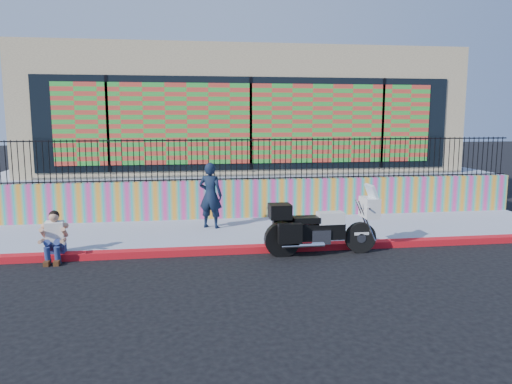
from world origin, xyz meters
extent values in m
plane|color=black|center=(0.00, 0.00, 0.00)|extent=(90.00, 90.00, 0.00)
cube|color=#AD0F0C|center=(0.00, 0.00, 0.07)|extent=(16.00, 0.30, 0.15)
cube|color=#8D93A9|center=(0.00, 1.65, 0.07)|extent=(16.00, 3.00, 0.15)
cube|color=#E33B8E|center=(0.00, 3.25, 0.70)|extent=(16.00, 0.20, 1.10)
cube|color=#8D93A9|center=(0.00, 8.35, 0.62)|extent=(16.00, 10.00, 1.25)
cube|color=tan|center=(0.00, 8.15, 3.25)|extent=(14.00, 8.00, 4.00)
cube|color=black|center=(0.00, 4.13, 2.85)|extent=(12.60, 0.04, 2.80)
cube|color=#D6412F|center=(0.00, 4.10, 2.85)|extent=(11.48, 0.02, 2.40)
cylinder|color=black|center=(1.87, -0.40, 0.35)|extent=(0.70, 0.15, 0.70)
cylinder|color=black|center=(0.06, -0.40, 0.35)|extent=(0.70, 0.15, 0.70)
cube|color=black|center=(0.96, -0.40, 0.53)|extent=(1.01, 0.30, 0.36)
cube|color=silver|center=(0.91, -0.40, 0.43)|extent=(0.43, 0.36, 0.32)
cube|color=silver|center=(1.16, -0.40, 0.83)|extent=(0.59, 0.34, 0.26)
cube|color=black|center=(0.59, -0.40, 0.81)|extent=(0.59, 0.36, 0.13)
cube|color=silver|center=(2.06, -0.40, 1.05)|extent=(0.32, 0.56, 0.45)
cube|color=silver|center=(2.11, -0.40, 1.39)|extent=(0.20, 0.49, 0.36)
cube|color=black|center=(0.00, -0.40, 1.01)|extent=(0.47, 0.45, 0.32)
cube|color=black|center=(0.16, -0.72, 0.59)|extent=(0.51, 0.19, 0.43)
cube|color=black|center=(0.16, -0.08, 0.59)|extent=(0.51, 0.19, 0.43)
cube|color=silver|center=(1.87, -0.40, 0.46)|extent=(0.34, 0.17, 0.06)
imported|color=black|center=(-1.37, 2.03, 1.02)|extent=(0.75, 0.64, 1.74)
cube|color=navy|center=(-4.84, 0.08, 0.24)|extent=(0.36, 0.28, 0.18)
cube|color=silver|center=(-4.84, 0.04, 0.59)|extent=(0.38, 0.27, 0.54)
sphere|color=tan|center=(-4.84, 0.00, 0.95)|extent=(0.21, 0.21, 0.21)
cube|color=#472814|center=(-4.94, -0.36, 0.05)|extent=(0.11, 0.26, 0.10)
cube|color=#472814|center=(-4.74, -0.36, 0.05)|extent=(0.11, 0.26, 0.10)
camera|label=1|loc=(-2.13, -10.96, 3.09)|focal=35.00mm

